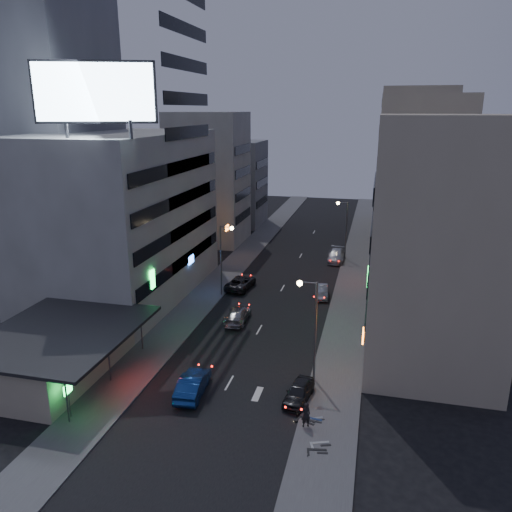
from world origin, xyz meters
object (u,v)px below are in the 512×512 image
(parked_car_left, at_px, (241,283))
(scooter_blue, at_px, (323,413))
(road_car_silver, at_px, (238,315))
(scooter_silver_b, at_px, (323,410))
(parked_car_right_far, at_px, (336,256))
(scooter_silver_a, at_px, (329,433))
(person, at_px, (306,415))
(scooter_black_b, at_px, (317,414))
(scooter_black_a, at_px, (327,441))
(parked_car_right_near, at_px, (299,392))
(road_car_blue, at_px, (193,384))
(parked_car_right_mid, at_px, (321,291))

(parked_car_left, relative_size, scooter_blue, 3.07)
(road_car_silver, height_order, scooter_silver_b, road_car_silver)
(parked_car_right_far, distance_m, scooter_silver_a, 40.06)
(person, relative_size, scooter_black_b, 0.93)
(road_car_silver, relative_size, scooter_black_a, 2.69)
(parked_car_right_near, height_order, person, person)
(scooter_black_a, distance_m, scooter_silver_b, 3.44)
(person, bearing_deg, road_car_blue, -43.63)
(road_car_blue, relative_size, scooter_blue, 2.78)
(person, height_order, scooter_silver_a, person)
(parked_car_right_far, relative_size, scooter_silver_a, 2.96)
(scooter_black_a, relative_size, scooter_black_b, 0.97)
(parked_car_right_mid, relative_size, scooter_silver_b, 2.43)
(parked_car_left, xyz_separation_m, scooter_silver_b, (12.32, -23.49, -0.12))
(parked_car_right_far, bearing_deg, scooter_silver_b, -87.79)
(parked_car_right_mid, height_order, road_car_silver, road_car_silver)
(parked_car_right_near, height_order, scooter_black_b, parked_car_right_near)
(road_car_silver, bearing_deg, scooter_silver_a, 120.07)
(parked_car_left, relative_size, person, 3.02)
(scooter_silver_a, distance_m, scooter_black_b, 2.09)
(parked_car_right_near, relative_size, scooter_blue, 2.30)
(parked_car_right_mid, relative_size, road_car_silver, 0.81)
(parked_car_right_mid, bearing_deg, parked_car_right_far, 81.45)
(parked_car_right_far, relative_size, scooter_black_a, 2.96)
(parked_car_right_near, distance_m, parked_car_right_far, 35.64)
(scooter_blue, bearing_deg, parked_car_left, 34.85)
(parked_car_right_near, height_order, parked_car_right_mid, parked_car_right_near)
(person, xyz_separation_m, scooter_black_b, (0.67, 0.67, -0.30))
(road_car_blue, relative_size, person, 2.73)
(person, bearing_deg, scooter_blue, -166.03)
(person, xyz_separation_m, scooter_black_a, (1.64, -1.98, -0.32))
(parked_car_left, height_order, person, person)
(person, relative_size, scooter_silver_a, 0.96)
(parked_car_left, bearing_deg, road_car_blue, 101.72)
(parked_car_right_far, height_order, scooter_blue, parked_car_right_far)
(road_car_blue, xyz_separation_m, scooter_black_a, (10.37, -4.10, -0.11))
(person, xyz_separation_m, scooter_silver_b, (0.99, 1.40, -0.38))
(scooter_silver_a, bearing_deg, scooter_black_a, 157.72)
(scooter_silver_a, relative_size, scooter_blue, 1.06)
(scooter_black_a, bearing_deg, scooter_silver_b, 0.71)
(scooter_silver_b, bearing_deg, parked_car_right_near, 24.04)
(parked_car_right_far, bearing_deg, parked_car_left, -127.04)
(road_car_silver, xyz_separation_m, person, (9.11, -15.65, 0.29))
(parked_car_right_mid, distance_m, parked_car_left, 9.59)
(parked_car_left, relative_size, scooter_black_b, 2.81)
(scooter_silver_b, bearing_deg, scooter_silver_a, 171.08)
(scooter_blue, bearing_deg, parked_car_right_mid, 14.30)
(parked_car_left, xyz_separation_m, scooter_blue, (12.37, -23.89, -0.09))
(parked_car_right_mid, xyz_separation_m, scooter_silver_a, (3.43, -25.54, 0.02))
(parked_car_right_mid, bearing_deg, road_car_silver, -137.10)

